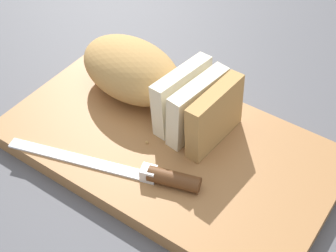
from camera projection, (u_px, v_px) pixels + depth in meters
name	position (u px, v px, depth m)	size (l,w,h in m)	color
ground_plane	(168.00, 152.00, 0.72)	(3.00, 3.00, 0.00)	#4C4C51
cutting_board	(168.00, 147.00, 0.72)	(0.47, 0.27, 0.02)	#9E6B3D
bread_loaf	(148.00, 79.00, 0.74)	(0.26, 0.13, 0.09)	tan
bread_knife	(149.00, 174.00, 0.65)	(0.27, 0.11, 0.02)	silver
crumb_near_knife	(192.00, 127.00, 0.72)	(0.01, 0.01, 0.01)	tan
crumb_near_loaf	(203.00, 156.00, 0.68)	(0.00, 0.00, 0.00)	tan
crumb_stray_left	(147.00, 142.00, 0.70)	(0.00, 0.00, 0.00)	tan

